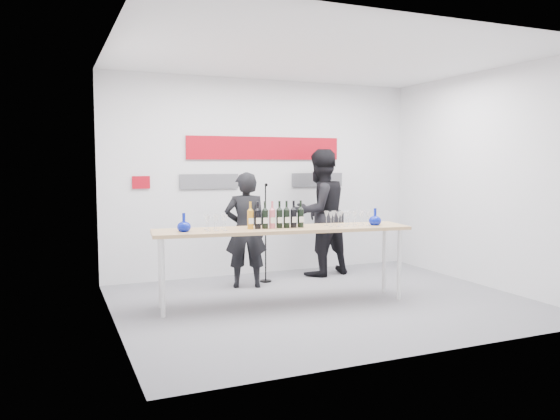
{
  "coord_description": "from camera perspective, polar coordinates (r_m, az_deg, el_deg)",
  "views": [
    {
      "loc": [
        -3.1,
        -5.92,
        1.75
      ],
      "look_at": [
        -0.49,
        0.24,
        1.15
      ],
      "focal_mm": 35.0,
      "sensor_mm": 36.0,
      "label": 1
    }
  ],
  "objects": [
    {
      "name": "signage",
      "position": [
        8.46,
        -1.87,
        5.5
      ],
      "size": [
        3.38,
        0.02,
        0.79
      ],
      "color": "#A10614",
      "rests_on": "back_wall"
    },
    {
      "name": "decanter_right",
      "position": [
        7.02,
        9.91,
        -0.68
      ],
      "size": [
        0.16,
        0.16,
        0.21
      ],
      "primitive_type": null,
      "color": "#08179E",
      "rests_on": "tasting_table"
    },
    {
      "name": "presenter_left",
      "position": [
        7.56,
        -3.6,
        -2.1
      ],
      "size": [
        0.67,
        0.54,
        1.6
      ],
      "primitive_type": "imported",
      "rotation": [
        0.0,
        0.0,
        2.84
      ],
      "color": "black",
      "rests_on": "ground"
    },
    {
      "name": "presenter_right",
      "position": [
        8.37,
        4.21,
        -0.27
      ],
      "size": [
        1.08,
        0.92,
        1.93
      ],
      "primitive_type": "imported",
      "rotation": [
        0.0,
        0.0,
        3.36
      ],
      "color": "black",
      "rests_on": "ground"
    },
    {
      "name": "mic_stand",
      "position": [
        7.93,
        -1.51,
        -4.4
      ],
      "size": [
        0.17,
        0.17,
        1.44
      ],
      "rotation": [
        0.0,
        0.0,
        -0.01
      ],
      "color": "black",
      "rests_on": "ground"
    },
    {
      "name": "ground",
      "position": [
        6.91,
        4.6,
        -9.57
      ],
      "size": [
        5.0,
        5.0,
        0.0
      ],
      "primitive_type": "plane",
      "color": "slate",
      "rests_on": "ground"
    },
    {
      "name": "wine_bottles",
      "position": [
        6.59,
        -0.44,
        -0.48
      ],
      "size": [
        0.71,
        0.16,
        0.33
      ],
      "rotation": [
        0.0,
        0.0,
        -0.13
      ],
      "color": "#BF7F19",
      "rests_on": "tasting_table"
    },
    {
      "name": "back_wall",
      "position": [
        8.51,
        -1.59,
        3.43
      ],
      "size": [
        5.0,
        0.04,
        3.0
      ],
      "primitive_type": "cube",
      "color": "silver",
      "rests_on": "ground"
    },
    {
      "name": "glasses_right",
      "position": [
        6.91,
        7.05,
        -0.86
      ],
      "size": [
        0.58,
        0.29,
        0.18
      ],
      "color": "silver",
      "rests_on": "tasting_table"
    },
    {
      "name": "decanter_left",
      "position": [
        6.37,
        -10.02,
        -1.27
      ],
      "size": [
        0.16,
        0.16,
        0.21
      ],
      "primitive_type": null,
      "color": "#08179E",
      "rests_on": "tasting_table"
    },
    {
      "name": "tasting_table",
      "position": [
        6.66,
        0.34,
        -2.47
      ],
      "size": [
        3.19,
        1.02,
        0.94
      ],
      "rotation": [
        0.0,
        0.0,
        -0.13
      ],
      "color": "tan",
      "rests_on": "ground"
    },
    {
      "name": "glasses_left",
      "position": [
        6.46,
        -6.75,
        -1.28
      ],
      "size": [
        0.28,
        0.25,
        0.18
      ],
      "color": "silver",
      "rests_on": "tasting_table"
    }
  ]
}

